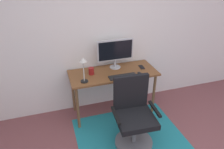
# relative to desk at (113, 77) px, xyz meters

# --- Properties ---
(wall_back) EXTENTS (6.00, 0.10, 2.60)m
(wall_back) POSITION_rel_desk_xyz_m (0.03, 0.36, 0.62)
(wall_back) COLOR white
(wall_back) RESTS_ON ground
(area_rug) EXTENTS (1.55, 1.36, 0.01)m
(area_rug) POSITION_rel_desk_xyz_m (0.05, -0.71, -0.67)
(area_rug) COLOR teal
(area_rug) RESTS_ON ground
(desk) EXTENTS (1.39, 0.58, 0.77)m
(desk) POSITION_rel_desk_xyz_m (0.00, 0.00, 0.00)
(desk) COLOR brown
(desk) RESTS_ON ground
(monitor) EXTENTS (0.59, 0.18, 0.48)m
(monitor) POSITION_rel_desk_xyz_m (0.08, 0.15, 0.38)
(monitor) COLOR #B2B2B7
(monitor) RESTS_ON desk
(keyboard) EXTENTS (0.43, 0.13, 0.02)m
(keyboard) POSITION_rel_desk_xyz_m (0.09, -0.20, 0.10)
(keyboard) COLOR black
(keyboard) RESTS_ON desk
(computer_mouse) EXTENTS (0.06, 0.10, 0.03)m
(computer_mouse) POSITION_rel_desk_xyz_m (0.37, -0.20, 0.10)
(computer_mouse) COLOR black
(computer_mouse) RESTS_ON desk
(coffee_cup) EXTENTS (0.09, 0.09, 0.11)m
(coffee_cup) POSITION_rel_desk_xyz_m (-0.34, 0.04, 0.14)
(coffee_cup) COLOR maroon
(coffee_cup) RESTS_ON desk
(cell_phone) EXTENTS (0.08, 0.14, 0.01)m
(cell_phone) POSITION_rel_desk_xyz_m (0.50, 0.02, 0.09)
(cell_phone) COLOR black
(cell_phone) RESTS_ON desk
(desk_lamp) EXTENTS (0.11, 0.11, 0.38)m
(desk_lamp) POSITION_rel_desk_xyz_m (-0.49, -0.16, 0.36)
(desk_lamp) COLOR black
(desk_lamp) RESTS_ON desk
(office_chair) EXTENTS (0.61, 0.54, 1.00)m
(office_chair) POSITION_rel_desk_xyz_m (0.05, -0.75, -0.26)
(office_chair) COLOR slate
(office_chair) RESTS_ON ground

